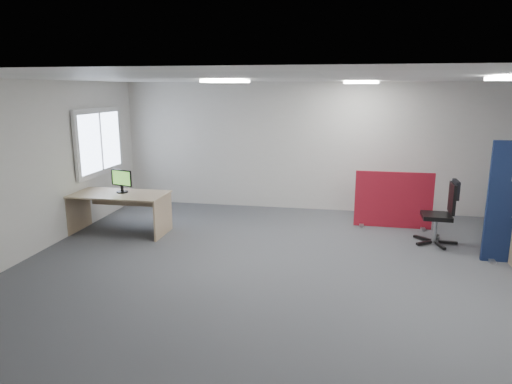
% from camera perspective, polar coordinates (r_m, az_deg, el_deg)
% --- Properties ---
extents(floor, '(9.00, 9.00, 0.00)m').
position_cam_1_polar(floor, '(6.68, 8.18, -9.90)').
color(floor, '#4F5256').
rests_on(floor, ground).
extents(ceiling, '(9.00, 7.00, 0.02)m').
position_cam_1_polar(ceiling, '(6.17, 9.00, 13.91)').
color(ceiling, white).
rests_on(ceiling, wall_back).
extents(wall_back, '(9.00, 0.02, 2.70)m').
position_cam_1_polar(wall_back, '(9.74, 9.40, 5.50)').
color(wall_back, silver).
rests_on(wall_back, floor).
extents(wall_front, '(9.00, 0.02, 2.70)m').
position_cam_1_polar(wall_front, '(2.94, 5.74, -11.77)').
color(wall_front, silver).
rests_on(wall_front, floor).
extents(wall_left, '(0.02, 7.00, 2.70)m').
position_cam_1_polar(wall_left, '(7.85, -26.38, 2.58)').
color(wall_left, silver).
rests_on(wall_left, floor).
extents(window, '(0.06, 1.70, 1.30)m').
position_cam_1_polar(window, '(9.45, -18.96, 5.97)').
color(window, white).
rests_on(window, wall_left).
extents(ceiling_lights, '(4.10, 4.10, 0.04)m').
position_cam_1_polar(ceiling_lights, '(6.83, 12.05, 13.42)').
color(ceiling_lights, white).
rests_on(ceiling_lights, ceiling).
extents(red_divider, '(1.41, 0.30, 1.06)m').
position_cam_1_polar(red_divider, '(8.90, 16.79, -1.03)').
color(red_divider, '#A91524').
rests_on(red_divider, floor).
extents(second_desk, '(1.70, 0.85, 0.73)m').
position_cam_1_polar(second_desk, '(8.59, -16.59, -1.23)').
color(second_desk, tan).
rests_on(second_desk, floor).
extents(monitor_second, '(0.44, 0.21, 0.41)m').
position_cam_1_polar(monitor_second, '(8.54, -16.46, 1.44)').
color(monitor_second, black).
rests_on(monitor_second, second_desk).
extents(office_chair, '(0.69, 0.72, 1.08)m').
position_cam_1_polar(office_chair, '(8.19, 22.46, -1.95)').
color(office_chair, black).
rests_on(office_chair, floor).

